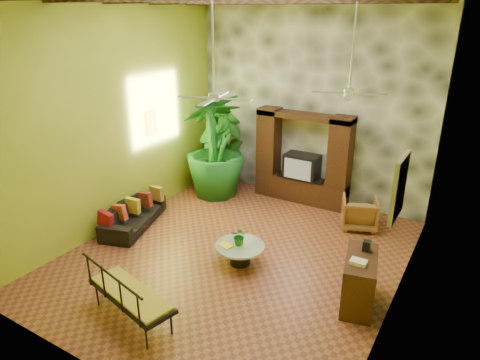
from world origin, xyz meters
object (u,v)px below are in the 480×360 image
Objects in this scene: entertainment_center at (302,164)px; sofa at (134,214)px; tall_plant_a at (226,144)px; tall_plant_c at (215,146)px; iron_bench at (127,294)px; coffee_table at (240,252)px; ceiling_fan_front at (214,85)px; wicker_armchair at (359,213)px; tall_plant_b at (211,156)px; ceiling_fan_back at (350,81)px; side_console at (359,281)px.

entertainment_center is 1.24× the size of sofa.
tall_plant_c is (0.20, -0.85, 0.20)m from tall_plant_a.
tall_plant_a is at bearing 121.45° from iron_bench.
tall_plant_a is 2.41× the size of coffee_table.
ceiling_fan_front is at bearing -59.75° from tall_plant_a.
wicker_armchair is 0.34× the size of tall_plant_a.
iron_bench is at bearing -71.05° from tall_plant_c.
tall_plant_b is at bearing -158.01° from entertainment_center.
tall_plant_b is (-3.76, 1.06, -2.34)m from ceiling_fan_back.
side_console is (4.77, -3.42, -0.71)m from tall_plant_a.
tall_plant_a is at bearing 179.66° from entertainment_center.
coffee_table is at bearing -134.09° from ceiling_fan_back.
entertainment_center is at bearing -56.69° from sofa.
sofa is 2.86m from coffee_table.
wicker_armchair is 0.29× the size of tall_plant_c.
sofa is at bearing -129.03° from entertainment_center.
side_console is (2.50, -3.41, -0.53)m from entertainment_center.
sofa is 1.11× the size of iron_bench.
wicker_armchair is 3.93m from tall_plant_c.
wicker_armchair is at bearing -10.36° from tall_plant_a.
side_console is (5.15, -0.14, 0.15)m from sofa.
tall_plant_c is at bearing -77.03° from tall_plant_a.
coffee_table is 0.87× the size of side_console.
coffee_table is 2.42m from iron_bench.
coffee_table is (-1.39, -1.44, -3.15)m from ceiling_fan_back.
ceiling_fan_front is (-0.20, -3.54, 2.44)m from entertainment_center.
tall_plant_c is at bearing 124.76° from ceiling_fan_front.
tall_plant_b is at bearing 133.48° from coffee_table.
wicker_armchair is at bearing -22.58° from entertainment_center.
ceiling_fan_front is 0.81× the size of tall_plant_a.
iron_bench is at bearing -154.92° from sofa.
side_console is at bearing -29.32° from tall_plant_c.
tall_plant_a reaches higher than wicker_armchair.
ceiling_fan_front is at bearing -138.37° from ceiling_fan_back.
ceiling_fan_back is 4.89m from tall_plant_a.
tall_plant_c is (0.57, 2.43, 1.06)m from sofa.
entertainment_center is 2.52× the size of coffee_table.
tall_plant_a is at bearing -30.14° from wicker_armchair.
coffee_table is 2.30m from side_console.
tall_plant_a reaches higher than iron_bench.
side_console is (0.90, -1.47, -2.97)m from ceiling_fan_back.
ceiling_fan_front is 4.02m from side_console.
tall_plant_b is at bearing 164.22° from ceiling_fan_back.
entertainment_center reaches higher than coffee_table.
side_console is at bearing -0.82° from coffee_table.
coffee_table is 0.55× the size of iron_bench.
iron_bench is at bearing -118.05° from ceiling_fan_back.
entertainment_center is 3.11× the size of wicker_armchair.
wicker_armchair is 0.71× the size of side_console.
tall_plant_a is (-2.07, 3.55, -2.25)m from ceiling_fan_front.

